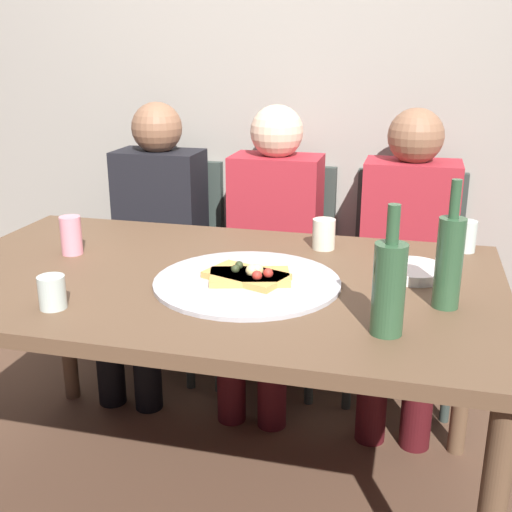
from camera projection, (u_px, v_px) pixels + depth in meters
The scene contains 19 objects.
ground_plane at pixel (216, 493), 2.07m from camera, with size 8.00×8.00×0.00m, color #513828.
back_wall at pixel (289, 67), 2.66m from camera, with size 6.00×0.10×2.60m, color gray.
dining_table at pixel (212, 298), 1.86m from camera, with size 1.65×0.98×0.76m.
pizza_tray at pixel (247, 282), 1.76m from camera, with size 0.52×0.52×0.01m, color #ADADB2.
pizza_slice_last at pixel (247, 275), 1.76m from camera, with size 0.25×0.20×0.05m.
pizza_slice_extra at pixel (251, 276), 1.76m from camera, with size 0.25×0.18×0.05m.
wine_bottle at pixel (449, 260), 1.57m from camera, with size 0.07×0.07×0.33m.
beer_bottle at pixel (389, 286), 1.43m from camera, with size 0.08×0.08×0.30m.
tumbler_near at pixel (52, 292), 1.59m from camera, with size 0.07×0.07×0.08m, color #B7C6BC.
tumbler_far at pixel (466, 236), 2.03m from camera, with size 0.06×0.06×0.10m, color #B7C6BC.
wine_glass at pixel (324, 234), 2.06m from camera, with size 0.07×0.07×0.10m, color beige.
soda_can at pixel (71, 235), 2.00m from camera, with size 0.07×0.07×0.12m, color pink.
plate_stack at pixel (412, 271), 1.82m from camera, with size 0.19×0.19×0.03m, color white.
chair_left at pixel (168, 251), 2.85m from camera, with size 0.44×0.44×0.90m.
chair_middle at pixel (279, 259), 2.73m from camera, with size 0.44×0.44×0.90m.
chair_right at pixel (405, 270), 2.60m from camera, with size 0.44×0.44×0.90m.
guest_in_sweater at pixel (153, 232), 2.67m from camera, with size 0.36×0.56×1.17m.
guest_in_beanie at pixel (271, 241), 2.55m from camera, with size 0.36×0.56×1.17m.
guest_by_wall at pixel (407, 251), 2.42m from camera, with size 0.36×0.56×1.17m.
Camera 1 is at (0.55, -1.64, 1.39)m, focal length 44.64 mm.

